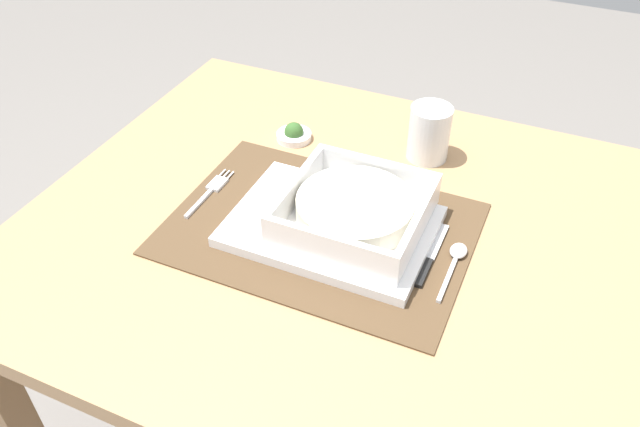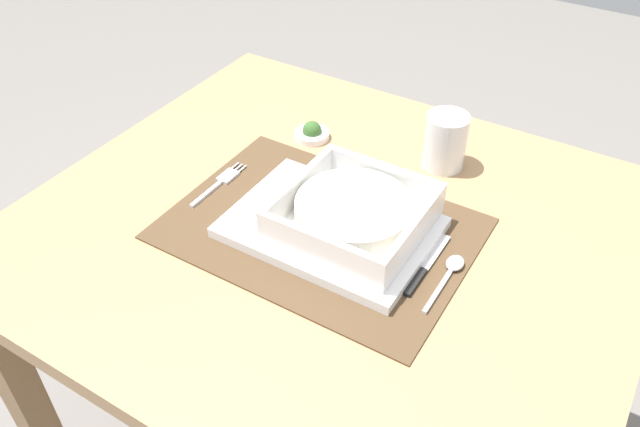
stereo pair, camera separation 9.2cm
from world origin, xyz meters
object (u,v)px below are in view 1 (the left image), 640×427
(drinking_glass, at_px, (429,136))
(condiment_saucer, at_px, (294,134))
(porridge_bowl, at_px, (355,211))
(fork, at_px, (212,189))
(dining_table, at_px, (330,272))
(spoon, at_px, (456,257))
(butter_knife, at_px, (430,258))

(drinking_glass, xyz_separation_m, condiment_saucer, (-0.23, -0.04, -0.03))
(porridge_bowl, distance_m, fork, 0.24)
(drinking_glass, bearing_deg, dining_table, -109.98)
(drinking_glass, bearing_deg, spoon, -64.29)
(porridge_bowl, distance_m, condiment_saucer, 0.27)
(condiment_saucer, bearing_deg, spoon, -28.92)
(butter_knife, height_order, condiment_saucer, condiment_saucer)
(fork, distance_m, condiment_saucer, 0.20)
(porridge_bowl, distance_m, butter_knife, 0.12)
(butter_knife, distance_m, condiment_saucer, 0.37)
(fork, xyz_separation_m, drinking_glass, (0.28, 0.23, 0.04))
(condiment_saucer, bearing_deg, porridge_bowl, -45.36)
(drinking_glass, bearing_deg, porridge_bowl, -99.80)
(fork, height_order, drinking_glass, drinking_glass)
(butter_knife, bearing_deg, drinking_glass, 111.44)
(fork, distance_m, drinking_glass, 0.37)
(butter_knife, xyz_separation_m, drinking_glass, (-0.08, 0.25, 0.04))
(spoon, xyz_separation_m, butter_knife, (-0.03, -0.02, -0.00))
(dining_table, height_order, spoon, spoon)
(spoon, height_order, condiment_saucer, condiment_saucer)
(porridge_bowl, height_order, spoon, porridge_bowl)
(drinking_glass, bearing_deg, condiment_saucer, -169.51)
(dining_table, distance_m, condiment_saucer, 0.26)
(spoon, bearing_deg, butter_knife, -151.97)
(spoon, distance_m, drinking_glass, 0.26)
(spoon, relative_size, condiment_saucer, 1.92)
(dining_table, height_order, fork, fork)
(porridge_bowl, height_order, condiment_saucer, porridge_bowl)
(porridge_bowl, distance_m, drinking_glass, 0.24)
(dining_table, relative_size, butter_knife, 6.57)
(fork, bearing_deg, butter_knife, -5.10)
(fork, xyz_separation_m, condiment_saucer, (0.05, 0.19, 0.00))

